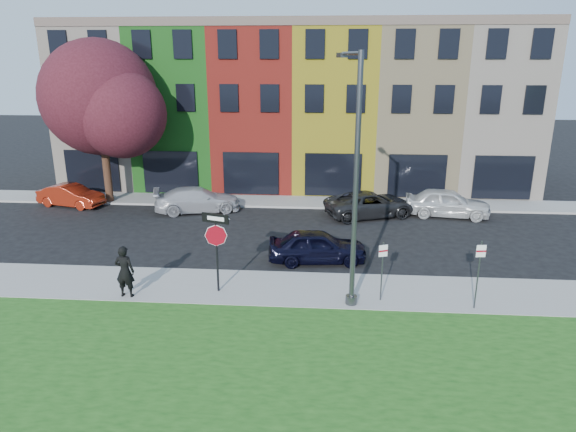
# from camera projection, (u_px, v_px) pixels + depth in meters

# --- Properties ---
(ground) EXTENTS (120.00, 120.00, 0.00)m
(ground) POSITION_uv_depth(u_px,v_px,m) (336.00, 334.00, 16.06)
(ground) COLOR black
(ground) RESTS_ON ground
(sidewalk_near) EXTENTS (40.00, 3.00, 0.12)m
(sidewalk_near) POSITION_uv_depth(u_px,v_px,m) (390.00, 293.00, 18.76)
(sidewalk_near) COLOR gray
(sidewalk_near) RESTS_ON ground
(sidewalk_far) EXTENTS (40.00, 2.40, 0.12)m
(sidewalk_far) POSITION_uv_depth(u_px,v_px,m) (282.00, 202.00, 30.54)
(sidewalk_far) COLOR gray
(sidewalk_far) RESTS_ON ground
(rowhouse_block) EXTENTS (30.00, 10.12, 10.00)m
(rowhouse_block) POSITION_uv_depth(u_px,v_px,m) (297.00, 108.00, 34.93)
(rowhouse_block) COLOR beige
(rowhouse_block) RESTS_ON ground
(stop_sign) EXTENTS (1.01, 0.35, 2.96)m
(stop_sign) POSITION_uv_depth(u_px,v_px,m) (216.00, 237.00, 18.13)
(stop_sign) COLOR black
(stop_sign) RESTS_ON sidewalk_near
(man) EXTENTS (0.75, 0.53, 1.90)m
(man) POSITION_uv_depth(u_px,v_px,m) (125.00, 271.00, 18.09)
(man) COLOR black
(man) RESTS_ON sidewalk_near
(sedan_near) EXTENTS (2.47, 4.43, 1.40)m
(sedan_near) POSITION_uv_depth(u_px,v_px,m) (317.00, 246.00, 21.56)
(sedan_near) COLOR black
(sedan_near) RESTS_ON ground
(parked_car_red) EXTENTS (3.14, 4.50, 1.28)m
(parked_car_red) POSITION_uv_depth(u_px,v_px,m) (71.00, 196.00, 29.65)
(parked_car_red) COLOR maroon
(parked_car_red) RESTS_ON ground
(parked_car_silver) EXTENTS (4.55, 5.80, 1.37)m
(parked_car_silver) POSITION_uv_depth(u_px,v_px,m) (198.00, 200.00, 28.63)
(parked_car_silver) COLOR #A9A8AD
(parked_car_silver) RESTS_ON ground
(parked_car_dark) EXTENTS (5.41, 6.36, 1.36)m
(parked_car_dark) POSITION_uv_depth(u_px,v_px,m) (370.00, 204.00, 27.76)
(parked_car_dark) COLOR black
(parked_car_dark) RESTS_ON ground
(parked_car_white) EXTENTS (3.04, 4.99, 1.53)m
(parked_car_white) POSITION_uv_depth(u_px,v_px,m) (447.00, 203.00, 27.73)
(parked_car_white) COLOR silver
(parked_car_white) RESTS_ON ground
(street_lamp) EXTENTS (0.91, 2.53, 8.39)m
(street_lamp) POSITION_uv_depth(u_px,v_px,m) (354.00, 184.00, 16.73)
(street_lamp) COLOR #404244
(street_lamp) RESTS_ON sidewalk_near
(parking_sign_a) EXTENTS (0.31, 0.15, 2.16)m
(parking_sign_a) POSITION_uv_depth(u_px,v_px,m) (382.00, 264.00, 17.66)
(parking_sign_a) COLOR #404244
(parking_sign_a) RESTS_ON sidewalk_near
(parking_sign_b) EXTENTS (0.32, 0.10, 2.43)m
(parking_sign_b) POSITION_uv_depth(u_px,v_px,m) (479.00, 267.00, 17.04)
(parking_sign_b) COLOR #404244
(parking_sign_b) RESTS_ON sidewalk_near
(tree_purple) EXTENTS (7.71, 6.74, 9.23)m
(tree_purple) POSITION_uv_depth(u_px,v_px,m) (102.00, 100.00, 28.81)
(tree_purple) COLOR black
(tree_purple) RESTS_ON sidewalk_far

